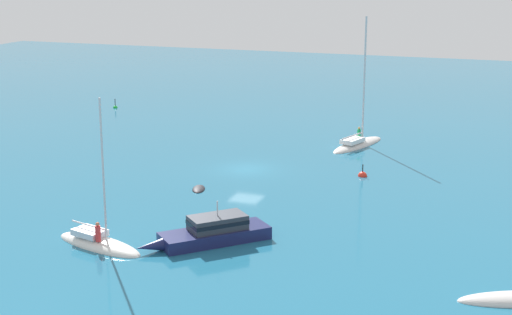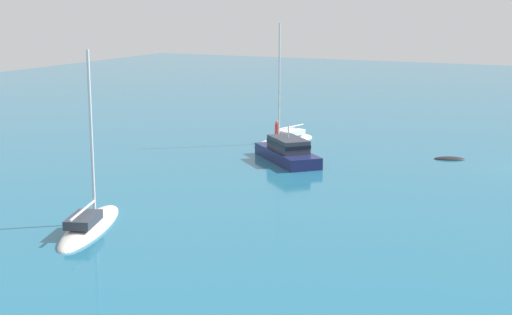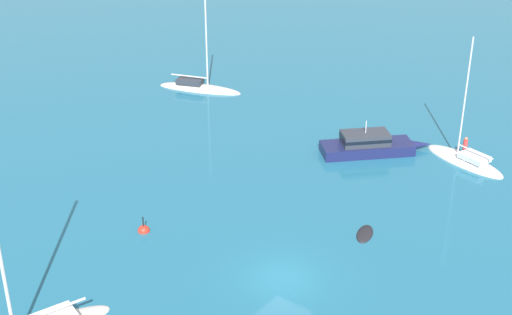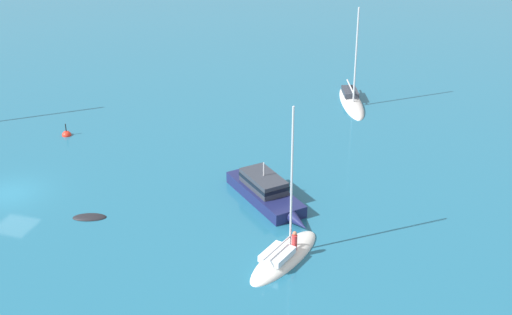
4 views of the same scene
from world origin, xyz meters
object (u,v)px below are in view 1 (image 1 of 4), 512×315
(motor_cruiser, at_px, (213,232))
(tender, at_px, (199,189))
(sailboat, at_px, (99,244))
(mooring_buoy, at_px, (115,108))
(channel_buoy, at_px, (362,176))
(sloop, at_px, (357,144))

(motor_cruiser, relative_size, tender, 3.03)
(sailboat, xyz_separation_m, mooring_buoy, (-39.41, -21.42, -0.08))
(tender, xyz_separation_m, sailboat, (12.73, -0.89, 0.11))
(motor_cruiser, height_order, channel_buoy, motor_cruiser)
(sailboat, relative_size, channel_buoy, 7.16)
(tender, xyz_separation_m, channel_buoy, (-7.71, 10.71, 0.01))
(mooring_buoy, bearing_deg, sloop, 73.57)
(channel_buoy, bearing_deg, motor_cruiser, -17.03)
(sloop, height_order, mooring_buoy, sloop)
(channel_buoy, bearing_deg, sloop, -165.17)
(tender, distance_m, mooring_buoy, 34.78)
(tender, bearing_deg, channel_buoy, -73.04)
(motor_cruiser, height_order, tender, motor_cruiser)
(tender, height_order, sailboat, sailboat)
(sailboat, relative_size, sloop, 0.78)
(motor_cruiser, relative_size, sloop, 0.57)
(sloop, distance_m, mooring_buoy, 31.67)
(sloop, bearing_deg, tender, 173.42)
(tender, height_order, sloop, sloop)
(sailboat, height_order, sloop, sloop)
(sloop, relative_size, mooring_buoy, 9.10)
(motor_cruiser, distance_m, mooring_buoy, 45.85)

